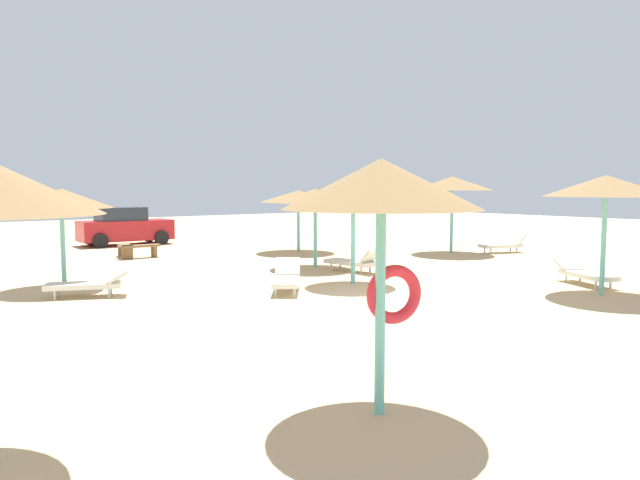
{
  "coord_description": "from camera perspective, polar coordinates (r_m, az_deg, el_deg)",
  "views": [
    {
      "loc": [
        -9.62,
        -9.51,
        2.61
      ],
      "look_at": [
        0.0,
        3.0,
        1.2
      ],
      "focal_mm": 33.11,
      "sensor_mm": 36.0,
      "label": 1
    }
  ],
  "objects": [
    {
      "name": "ground_plane",
      "position": [
        13.78,
        7.67,
        -5.86
      ],
      "size": [
        80.0,
        80.0,
        0.0
      ],
      "primitive_type": "plane",
      "color": "#D1B284"
    },
    {
      "name": "parasol_1",
      "position": [
        15.72,
        25.91,
        4.69
      ],
      "size": [
        2.9,
        2.9,
        2.9
      ],
      "color": "#6BC6BC",
      "rests_on": "ground"
    },
    {
      "name": "parasol_2",
      "position": [
        19.11,
        -0.46,
        4.26
      ],
      "size": [
        2.67,
        2.67,
        2.57
      ],
      "color": "#6BC6BC",
      "rests_on": "ground"
    },
    {
      "name": "parasol_3",
      "position": [
        16.59,
        -23.74,
        3.67
      ],
      "size": [
        2.57,
        2.57,
        2.58
      ],
      "color": "#6BC6BC",
      "rests_on": "ground"
    },
    {
      "name": "parasol_4",
      "position": [
        23.89,
        12.67,
        5.33
      ],
      "size": [
        3.16,
        3.16,
        3.04
      ],
      "color": "#6BC6BC",
      "rests_on": "ground"
    },
    {
      "name": "parasol_5",
      "position": [
        15.84,
        3.24,
        4.41
      ],
      "size": [
        2.37,
        2.37,
        2.68
      ],
      "color": "#6BC6BC",
      "rests_on": "ground"
    },
    {
      "name": "parasol_6",
      "position": [
        6.67,
        5.97,
        5.02
      ],
      "size": [
        2.27,
        2.27,
        2.94
      ],
      "color": "#6BC6BC",
      "rests_on": "ground"
    },
    {
      "name": "parasol_7",
      "position": [
        23.76,
        -2.11,
        4.23
      ],
      "size": [
        3.11,
        3.11,
        2.49
      ],
      "color": "#6BC6BC",
      "rests_on": "ground"
    },
    {
      "name": "lounger_1",
      "position": [
        17.42,
        24.19,
        -2.94
      ],
      "size": [
        1.38,
        2.01,
        0.62
      ],
      "color": "silver",
      "rests_on": "ground"
    },
    {
      "name": "lounger_2",
      "position": [
        18.3,
        3.3,
        -2.08
      ],
      "size": [
        0.96,
        1.95,
        0.77
      ],
      "color": "silver",
      "rests_on": "ground"
    },
    {
      "name": "lounger_3",
      "position": [
        15.16,
        -21.38,
        -3.97
      ],
      "size": [
        2.0,
        1.35,
        0.65
      ],
      "color": "silver",
      "rests_on": "ground"
    },
    {
      "name": "lounger_4",
      "position": [
        24.72,
        17.34,
        -0.43
      ],
      "size": [
        1.97,
        1.25,
        0.78
      ],
      "color": "silver",
      "rests_on": "ground"
    },
    {
      "name": "lounger_5",
      "position": [
        14.92,
        -3.26,
        -3.73
      ],
      "size": [
        1.64,
        1.88,
        0.76
      ],
      "color": "silver",
      "rests_on": "ground"
    },
    {
      "name": "bench_0",
      "position": [
        22.78,
        -17.05,
        -0.82
      ],
      "size": [
        1.51,
        0.44,
        0.49
      ],
      "color": "brown",
      "rests_on": "ground"
    },
    {
      "name": "bench_1",
      "position": [
        23.06,
        -18.31,
        -0.79
      ],
      "size": [
        0.67,
        1.55,
        0.49
      ],
      "color": "brown",
      "rests_on": "ground"
    },
    {
      "name": "parked_car",
      "position": [
        28.2,
        -18.37,
        1.22
      ],
      "size": [
        4.07,
        2.12,
        1.72
      ],
      "color": "#B21E23",
      "rests_on": "ground"
    }
  ]
}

